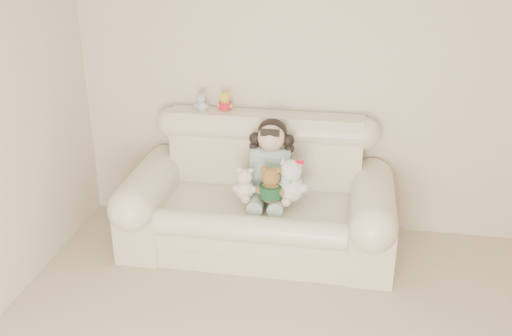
{
  "coord_description": "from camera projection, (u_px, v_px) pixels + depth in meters",
  "views": [
    {
      "loc": [
        0.0,
        -2.07,
        2.51
      ],
      "look_at": [
        -0.67,
        1.9,
        0.75
      ],
      "focal_mm": 41.28,
      "sensor_mm": 36.0,
      "label": 1
    }
  ],
  "objects": [
    {
      "name": "grey_mini_plush",
      "position": [
        201.0,
        101.0,
        4.75
      ],
      "size": [
        0.15,
        0.13,
        0.19
      ],
      "primitive_type": null,
      "rotation": [
        0.0,
        0.0,
        -0.39
      ],
      "color": "#B9BAC0",
      "rests_on": "sofa"
    },
    {
      "name": "white_cat",
      "position": [
        291.0,
        176.0,
        4.37
      ],
      "size": [
        0.32,
        0.28,
        0.41
      ],
      "primitive_type": null,
      "rotation": [
        0.0,
        0.0,
        0.34
      ],
      "color": "silver",
      "rests_on": "sofa"
    },
    {
      "name": "yellow_mini_bear",
      "position": [
        225.0,
        100.0,
        4.74
      ],
      "size": [
        0.15,
        0.13,
        0.2
      ],
      "primitive_type": null,
      "rotation": [
        0.0,
        0.0,
        0.29
      ],
      "color": "yellow",
      "rests_on": "sofa"
    },
    {
      "name": "brown_teddy",
      "position": [
        271.0,
        182.0,
        4.35
      ],
      "size": [
        0.27,
        0.24,
        0.35
      ],
      "primitive_type": null,
      "rotation": [
        0.0,
        0.0,
        -0.34
      ],
      "color": "brown",
      "rests_on": "sofa"
    },
    {
      "name": "wall_back",
      "position": [
        353.0,
        79.0,
        4.61
      ],
      "size": [
        4.5,
        0.0,
        4.5
      ],
      "primitive_type": "plane",
      "rotation": [
        1.57,
        0.0,
        0.0
      ],
      "color": "beige",
      "rests_on": "ground"
    },
    {
      "name": "sofa",
      "position": [
        258.0,
        191.0,
        4.58
      ],
      "size": [
        2.1,
        0.95,
        1.03
      ],
      "primitive_type": null,
      "color": "beige",
      "rests_on": "floor"
    },
    {
      "name": "seated_child",
      "position": [
        271.0,
        160.0,
        4.54
      ],
      "size": [
        0.41,
        0.49,
        0.66
      ],
      "primitive_type": null,
      "rotation": [
        0.0,
        0.0,
        -0.03
      ],
      "color": "#2A694A",
      "rests_on": "sofa"
    },
    {
      "name": "cream_teddy",
      "position": [
        245.0,
        181.0,
        4.42
      ],
      "size": [
        0.24,
        0.21,
        0.3
      ],
      "primitive_type": null,
      "rotation": [
        0.0,
        0.0,
        0.42
      ],
      "color": "beige",
      "rests_on": "sofa"
    }
  ]
}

